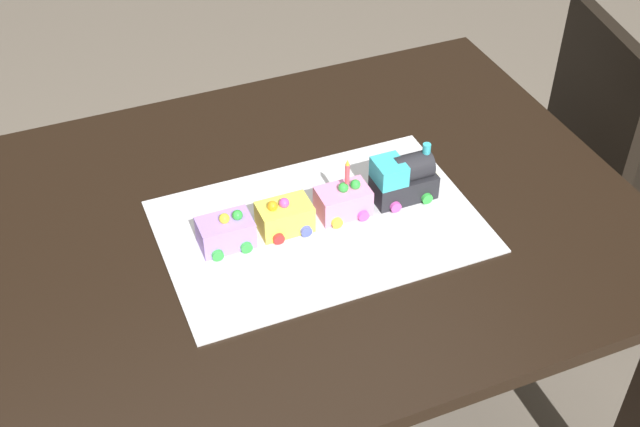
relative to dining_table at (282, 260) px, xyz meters
The scene contains 8 objects.
dining_table is the anchor object (origin of this frame).
chair 1.06m from the dining_table, 169.43° to the right, with size 0.46×0.46×0.86m.
cake_board 0.14m from the dining_table, 143.57° to the left, with size 0.60×0.40×0.00m, color silver.
cake_locomotive 0.30m from the dining_table, behind, with size 0.14×0.08×0.12m.
cake_car_hopper_bubblegum 0.19m from the dining_table, 166.38° to the left, with size 0.10×0.08×0.07m.
cake_car_flatbed_lemon 0.14m from the dining_table, 92.84° to the left, with size 0.10×0.08×0.07m.
cake_car_caboose_lavender 0.18m from the dining_table, 14.18° to the left, with size 0.10×0.08×0.07m.
birthday_candle 0.25m from the dining_table, 167.09° to the left, with size 0.01×0.01×0.05m.
Camera 1 is at (0.39, 1.15, 1.79)m, focal length 46.59 mm.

